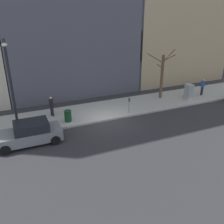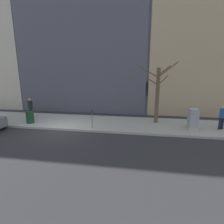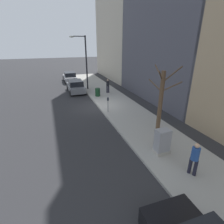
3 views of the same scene
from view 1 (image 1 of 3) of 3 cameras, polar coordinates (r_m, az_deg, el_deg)
The scene contains 11 objects.
ground_plane at distance 19.93m, azimuth -0.92°, elevation -2.07°, with size 120.00×120.00×0.00m, color #2B2B2D.
sidewalk at distance 21.60m, azimuth -2.92°, elevation 0.24°, with size 4.00×36.00×0.15m, color #9E9B93.
parked_car_grey at distance 17.46m, azimuth -18.28°, elevation -4.62°, with size 1.92×4.20×1.52m.
parking_meter at distance 20.70m, azimuth 3.91°, elevation 1.85°, with size 0.14×0.10×1.35m.
utility_box at distance 25.05m, azimuth 17.15°, elevation 4.44°, with size 0.83×0.61×1.43m.
streetlamp at distance 17.55m, azimuth -22.19°, elevation 6.57°, with size 1.97×0.32×6.50m.
bare_tree at distance 24.22m, azimuth 11.36°, elevation 8.31°, with size 1.73×2.89×4.60m.
trash_bin at distance 19.67m, azimuth -10.04°, elevation -0.90°, with size 0.56×0.56×0.90m, color #14381E.
pedestrian_near_meter at distance 26.48m, azimuth 19.99°, elevation 5.63°, with size 0.36×0.37×1.66m.
pedestrian_midblock at distance 20.72m, azimuth -13.68°, elevation 1.55°, with size 0.39×0.36×1.66m.
office_tower_left at distance 33.45m, azimuth 10.94°, elevation 21.27°, with size 11.66×11.66×14.94m, color tan.
Camera 1 is at (-16.64, 6.73, 8.67)m, focal length 40.00 mm.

